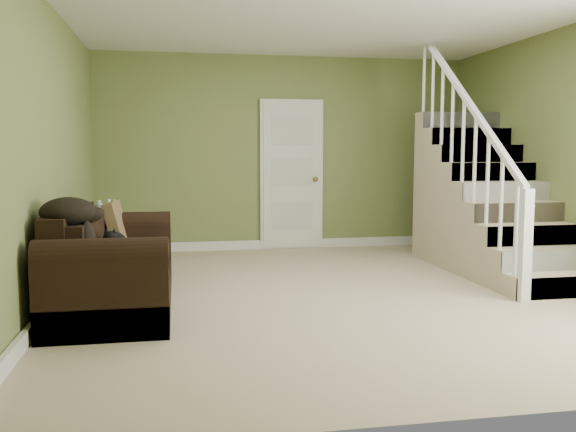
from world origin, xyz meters
name	(u,v)px	position (x,y,z in m)	size (l,w,h in m)	color
floor	(335,293)	(0.00, 0.00, 0.00)	(5.00, 5.50, 0.01)	tan
ceiling	(337,8)	(0.00, 0.00, 2.60)	(5.00, 5.50, 0.01)	white
wall_back	(284,153)	(0.00, 2.75, 1.30)	(5.00, 0.04, 2.60)	olive
wall_front	(486,155)	(0.00, -2.75, 1.30)	(5.00, 0.04, 2.60)	olive
wall_left	(48,154)	(-2.50, 0.00, 1.30)	(0.04, 5.50, 2.60)	olive
baseboard_back	(284,244)	(0.00, 2.72, 0.06)	(5.00, 0.04, 0.12)	white
baseboard_left	(58,298)	(-2.47, 0.00, 0.06)	(0.04, 5.50, 0.12)	white
baseboard_right	(572,277)	(2.47, 0.00, 0.06)	(0.04, 5.50, 0.12)	white
door	(292,175)	(0.10, 2.71, 1.01)	(0.86, 0.12, 2.02)	white
staircase	(483,211)	(1.99, 0.97, 0.64)	(1.00, 2.51, 2.82)	tan
sofa	(110,269)	(-2.02, -0.13, 0.32)	(0.92, 2.12, 0.84)	black
side_table	(109,250)	(-2.14, 1.06, 0.31)	(0.59, 0.59, 0.83)	black
cat	(115,242)	(-1.98, -0.04, 0.54)	(0.23, 0.48, 0.23)	black
banana	(128,257)	(-1.84, -0.45, 0.48)	(0.05, 0.18, 0.05)	gold
throw_pillow	(116,222)	(-2.03, 0.64, 0.64)	(0.10, 0.40, 0.40)	#4E371F
throw_blanket	(68,211)	(-2.26, -0.63, 0.87)	(0.40, 0.52, 0.22)	black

